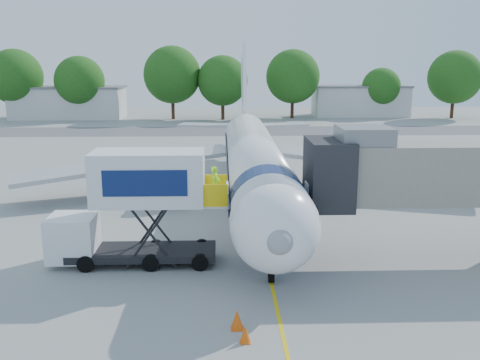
{
  "coord_description": "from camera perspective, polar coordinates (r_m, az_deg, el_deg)",
  "views": [
    {
      "loc": [
        -2.11,
        -31.57,
        9.65
      ],
      "look_at": [
        -1.17,
        -3.01,
        3.2
      ],
      "focal_mm": 40.0,
      "sensor_mm": 36.0,
      "label": 1
    }
  ],
  "objects": [
    {
      "name": "ground",
      "position": [
        33.08,
        1.86,
        -4.25
      ],
      "size": [
        160.0,
        160.0,
        0.0
      ],
      "primitive_type": "plane",
      "color": "#989895",
      "rests_on": "ground"
    },
    {
      "name": "guidance_line",
      "position": [
        33.08,
        1.86,
        -4.24
      ],
      "size": [
        0.15,
        70.0,
        0.01
      ],
      "primitive_type": "cube",
      "color": "yellow",
      "rests_on": "ground"
    },
    {
      "name": "taxiway_strip",
      "position": [
        74.23,
        -0.24,
        5.25
      ],
      "size": [
        120.0,
        10.0,
        0.01
      ],
      "primitive_type": "cube",
      "color": "#59595B",
      "rests_on": "ground"
    },
    {
      "name": "aircraft",
      "position": [
        36.38,
        1.47,
        2.1
      ],
      "size": [
        34.17,
        37.73,
        11.35
      ],
      "color": "white",
      "rests_on": "ground"
    },
    {
      "name": "jet_bridge",
      "position": [
        27.09,
        20.05,
        0.64
      ],
      "size": [
        13.9,
        3.2,
        6.6
      ],
      "color": "gray",
      "rests_on": "ground"
    },
    {
      "name": "catering_hiloader",
      "position": [
        25.85,
        -11.1,
        -2.98
      ],
      "size": [
        8.5,
        2.44,
        5.5
      ],
      "color": "black",
      "rests_on": "ground"
    },
    {
      "name": "safety_cone_a",
      "position": [
        20.18,
        -0.32,
        -14.67
      ],
      "size": [
        0.48,
        0.48,
        0.76
      ],
      "color": "#DD530B",
      "rests_on": "ground"
    },
    {
      "name": "safety_cone_b",
      "position": [
        19.37,
        0.56,
        -16.13
      ],
      "size": [
        0.4,
        0.4,
        0.64
      ],
      "color": "#DD530B",
      "rests_on": "ground"
    },
    {
      "name": "outbuilding_left",
      "position": [
        95.42,
        -17.8,
        7.91
      ],
      "size": [
        18.4,
        8.4,
        5.3
      ],
      "color": "silver",
      "rests_on": "ground"
    },
    {
      "name": "outbuilding_right",
      "position": [
        96.88,
        12.67,
        8.27
      ],
      "size": [
        16.4,
        7.4,
        5.3
      ],
      "color": "silver",
      "rests_on": "ground"
    },
    {
      "name": "tree_a",
      "position": [
        96.17,
        -22.88,
        10.12
      ],
      "size": [
        8.96,
        8.96,
        11.43
      ],
      "color": "#382314",
      "rests_on": "ground"
    },
    {
      "name": "tree_b",
      "position": [
        92.42,
        -16.74,
        10.08
      ],
      "size": [
        8.08,
        8.08,
        10.3
      ],
      "color": "#382314",
      "rests_on": "ground"
    },
    {
      "name": "tree_c",
      "position": [
        89.68,
        -7.25,
        11.08
      ],
      "size": [
        9.35,
        9.35,
        11.93
      ],
      "color": "#382314",
      "rests_on": "ground"
    },
    {
      "name": "tree_d",
      "position": [
        88.26,
        -1.87,
        10.54
      ],
      "size": [
        8.16,
        8.16,
        10.4
      ],
      "color": "#382314",
      "rests_on": "ground"
    },
    {
      "name": "tree_e",
      "position": [
        90.91,
        5.66,
        10.93
      ],
      "size": [
        8.94,
        8.94,
        11.39
      ],
      "color": "#382314",
      "rests_on": "ground"
    },
    {
      "name": "tree_f",
      "position": [
        95.86,
        14.83,
        9.56
      ],
      "size": [
        6.55,
        6.55,
        8.35
      ],
      "color": "#382314",
      "rests_on": "ground"
    },
    {
      "name": "tree_g",
      "position": [
        97.18,
        21.94,
        10.14
      ],
      "size": [
        8.8,
        8.8,
        11.22
      ],
      "color": "#382314",
      "rests_on": "ground"
    }
  ]
}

